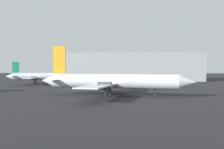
% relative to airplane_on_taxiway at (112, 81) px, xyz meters
% --- Properties ---
extents(airplane_on_taxiway, '(34.45, 30.43, 11.11)m').
position_rel_airplane_on_taxiway_xyz_m(airplane_on_taxiway, '(0.00, 0.00, 0.00)').
color(airplane_on_taxiway, silver).
rests_on(airplane_on_taxiway, ground_plane).
extents(airplane_far_left, '(23.63, 24.35, 8.49)m').
position_rel_airplane_on_taxiway_xyz_m(airplane_far_left, '(-31.02, 39.71, -0.30)').
color(airplane_far_left, silver).
rests_on(airplane_far_left, ground_plane).
extents(terminal_building, '(66.69, 24.66, 13.24)m').
position_rel_airplane_on_taxiway_xyz_m(terminal_building, '(5.00, 75.58, 3.33)').
color(terminal_building, '#999EA3').
rests_on(terminal_building, ground_plane).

